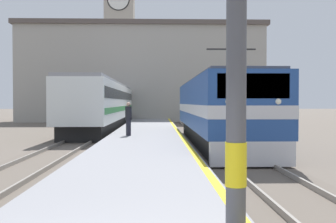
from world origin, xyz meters
The scene contains 9 objects.
ground_plane centered at (0.00, 30.00, 0.00)m, with size 200.00×200.00×0.00m, color #60564C.
platform centered at (0.00, 25.00, 0.20)m, with size 3.99×140.00×0.41m.
rail_track_near centered at (3.65, 25.00, 0.03)m, with size 2.83×140.00×0.16m.
rail_track_far centered at (-3.58, 25.00, 0.03)m, with size 2.83×140.00×0.16m.
locomotive_train centered at (3.65, 16.70, 1.75)m, with size 2.92×15.27×4.37m.
passenger_train centered at (-3.58, 33.36, 1.99)m, with size 2.92×33.03×3.68m.
person_on_platform centered at (-0.91, 17.38, 1.34)m, with size 0.34×0.34×1.76m.
clock_tower centered at (-4.96, 55.95, 12.74)m, with size 5.30×5.30×23.81m.
station_building centered at (-1.13, 43.19, 5.52)m, with size 27.64×9.41×10.99m.
Camera 1 is at (0.59, -3.21, 2.14)m, focal length 42.00 mm.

